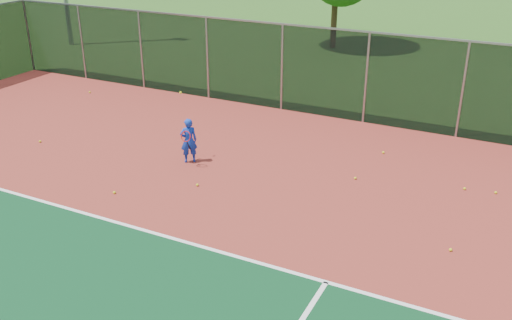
{
  "coord_description": "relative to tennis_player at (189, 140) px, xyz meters",
  "views": [
    {
      "loc": [
        4.83,
        -5.67,
        6.6
      ],
      "look_at": [
        -0.51,
        5.0,
        1.3
      ],
      "focal_mm": 40.0,
      "sensor_mm": 36.0,
      "label": 1
    }
  ],
  "objects": [
    {
      "name": "court_apron",
      "position": [
        3.42,
        -4.64,
        -0.66
      ],
      "size": [
        30.0,
        20.0,
        0.02
      ],
      "primitive_type": "cube",
      "color": "maroon",
      "rests_on": "ground"
    },
    {
      "name": "practice_ball_2",
      "position": [
        -4.88,
        -0.83,
        -0.61
      ],
      "size": [
        0.07,
        0.07,
        0.07
      ],
      "primitive_type": "sphere",
      "color": "yellow",
      "rests_on": "court_apron"
    },
    {
      "name": "practice_ball_4",
      "position": [
        7.95,
        1.76,
        -0.61
      ],
      "size": [
        0.07,
        0.07,
        0.07
      ],
      "primitive_type": "sphere",
      "color": "yellow",
      "rests_on": "court_apron"
    },
    {
      "name": "practice_ball_7",
      "position": [
        7.37,
        -1.44,
        -0.61
      ],
      "size": [
        0.07,
        0.07,
        0.07
      ],
      "primitive_type": "sphere",
      "color": "yellow",
      "rests_on": "court_apron"
    },
    {
      "name": "tennis_player",
      "position": [
        0.0,
        0.0,
        0.0
      ],
      "size": [
        0.59,
        0.69,
        2.0
      ],
      "color": "#1235AE",
      "rests_on": "court_apron"
    },
    {
      "name": "practice_ball_1",
      "position": [
        -7.0,
        3.79,
        -0.61
      ],
      "size": [
        0.07,
        0.07,
        0.07
      ],
      "primitive_type": "sphere",
      "color": "yellow",
      "rests_on": "court_apron"
    },
    {
      "name": "practice_ball_8",
      "position": [
        7.21,
        1.64,
        -0.61
      ],
      "size": [
        0.07,
        0.07,
        0.07
      ],
      "primitive_type": "sphere",
      "color": "yellow",
      "rests_on": "court_apron"
    },
    {
      "name": "practice_ball_3",
      "position": [
        1.01,
        -1.22,
        -0.61
      ],
      "size": [
        0.07,
        0.07,
        0.07
      ],
      "primitive_type": "sphere",
      "color": "yellow",
      "rests_on": "court_apron"
    },
    {
      "name": "practice_ball_6",
      "position": [
        -0.62,
        -2.52,
        -0.61
      ],
      "size": [
        0.07,
        0.07,
        0.07
      ],
      "primitive_type": "sphere",
      "color": "yellow",
      "rests_on": "court_apron"
    },
    {
      "name": "practice_ball_5",
      "position": [
        4.54,
        0.99,
        -0.61
      ],
      "size": [
        0.07,
        0.07,
        0.07
      ],
      "primitive_type": "sphere",
      "color": "yellow",
      "rests_on": "court_apron"
    },
    {
      "name": "fence_back",
      "position": [
        3.42,
        5.36,
        0.89
      ],
      "size": [
        30.0,
        0.06,
        3.03
      ],
      "color": "black",
      "rests_on": "court_apron"
    },
    {
      "name": "practice_ball_0",
      "position": [
        4.75,
        3.02,
        -0.61
      ],
      "size": [
        0.07,
        0.07,
        0.07
      ],
      "primitive_type": "sphere",
      "color": "yellow",
      "rests_on": "court_apron"
    }
  ]
}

